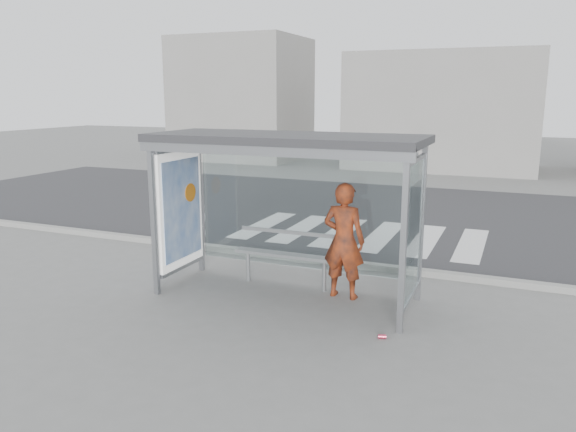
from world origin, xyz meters
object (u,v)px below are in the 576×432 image
object	(u,v)px
person	(344,241)
bench	(286,254)
bus_shelter	(266,174)
soda_can	(382,336)

from	to	relation	value
person	bench	world-z (taller)	person
bus_shelter	soda_can	distance (m)	3.12
bus_shelter	soda_can	bearing A→B (deg)	-25.48
bus_shelter	bench	xyz separation A→B (m)	(0.16, 0.44, -1.43)
person	soda_can	size ratio (longest dim) A/B	16.98
bus_shelter	person	xyz separation A→B (m)	(1.23, 0.29, -1.04)
bench	soda_can	distance (m)	2.57
person	bench	size ratio (longest dim) A/B	1.04
bench	person	bearing A→B (deg)	-7.72
person	soda_can	bearing A→B (deg)	128.75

